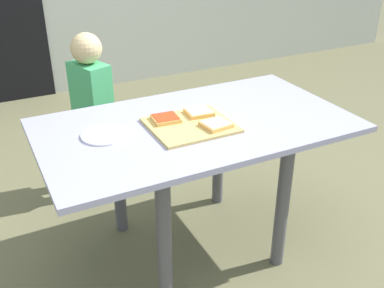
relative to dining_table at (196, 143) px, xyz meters
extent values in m
plane|color=brown|center=(0.00, 0.00, -0.60)|extent=(16.00, 16.00, 0.00)
cube|color=#9393B3|center=(0.00, 0.00, 0.09)|extent=(1.42, 0.80, 0.03)
cylinder|color=#4C4C51|center=(-0.30, -0.30, -0.26)|extent=(0.06, 0.06, 0.68)
cylinder|color=#4C4C51|center=(0.30, -0.30, -0.26)|extent=(0.06, 0.06, 0.68)
cylinder|color=#4C4C51|center=(-0.30, 0.30, -0.26)|extent=(0.06, 0.06, 0.68)
cylinder|color=#4C4C51|center=(0.30, 0.30, -0.26)|extent=(0.06, 0.06, 0.68)
cube|color=tan|center=(-0.04, -0.03, 0.11)|extent=(0.36, 0.33, 0.01)
cube|color=#DFA555|center=(0.04, 0.05, 0.13)|extent=(0.13, 0.12, 0.02)
cube|color=beige|center=(0.04, 0.05, 0.14)|extent=(0.11, 0.11, 0.00)
cube|color=#DFA555|center=(0.05, -0.10, 0.13)|extent=(0.13, 0.12, 0.02)
cube|color=beige|center=(0.05, -0.10, 0.14)|extent=(0.12, 0.11, 0.00)
cube|color=#DFA555|center=(-0.13, 0.05, 0.13)|extent=(0.13, 0.12, 0.02)
cube|color=red|center=(-0.13, 0.05, 0.14)|extent=(0.11, 0.11, 0.00)
cylinder|color=white|center=(-0.41, 0.06, 0.11)|extent=(0.21, 0.21, 0.01)
cylinder|color=#214957|center=(-0.30, 0.84, -0.39)|extent=(0.09, 0.09, 0.43)
cylinder|color=#214957|center=(-0.26, 0.71, -0.39)|extent=(0.09, 0.09, 0.43)
cube|color=#3FA566|center=(-0.28, 0.77, 0.02)|extent=(0.21, 0.27, 0.38)
sphere|color=#D2B57F|center=(-0.28, 0.77, 0.29)|extent=(0.17, 0.17, 0.17)
camera|label=1|loc=(-0.86, -1.67, 0.97)|focal=42.42mm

